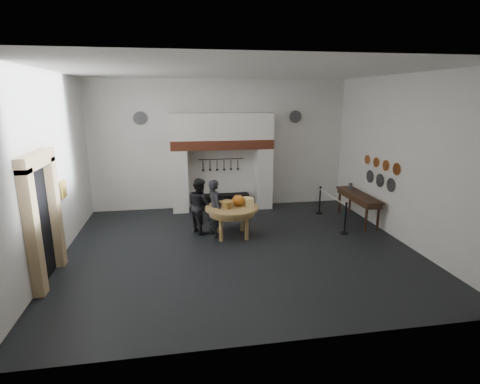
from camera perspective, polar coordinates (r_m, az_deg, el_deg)
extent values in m
cube|color=black|center=(10.06, -0.07, -8.50)|extent=(9.00, 8.00, 0.02)
cube|color=silver|center=(9.28, -0.08, 18.03)|extent=(9.00, 8.00, 0.02)
cube|color=silver|center=(13.33, -2.96, 7.21)|extent=(9.00, 0.02, 4.50)
cube|color=silver|center=(5.61, 6.72, -2.93)|extent=(9.00, 0.02, 4.50)
cube|color=silver|center=(9.75, -27.20, 2.98)|extent=(0.02, 8.00, 4.50)
cube|color=silver|center=(11.08, 23.62, 4.56)|extent=(0.02, 8.00, 4.50)
cube|color=silver|center=(13.10, -9.13, 1.70)|extent=(0.55, 0.70, 2.15)
cube|color=silver|center=(13.44, 3.55, 2.18)|extent=(0.55, 0.70, 2.15)
cube|color=#9E442B|center=(12.98, -2.78, 7.29)|extent=(3.50, 0.72, 0.32)
cube|color=silver|center=(12.92, -2.81, 9.97)|extent=(3.50, 0.70, 0.90)
cube|color=black|center=(13.46, -2.71, -1.42)|extent=(1.90, 0.45, 0.50)
cylinder|color=black|center=(13.32, -2.89, 5.04)|extent=(1.60, 0.02, 0.02)
cube|color=black|center=(9.05, -28.12, -4.47)|extent=(0.04, 1.10, 2.50)
cube|color=tan|center=(8.38, -29.03, -5.65)|extent=(0.22, 0.30, 2.60)
cube|color=tan|center=(9.64, -26.39, -2.87)|extent=(0.22, 0.30, 2.60)
cube|color=tan|center=(8.71, -28.64, 4.30)|extent=(0.22, 1.70, 0.30)
cube|color=gold|center=(10.61, -25.30, 0.40)|extent=(0.05, 0.34, 0.44)
cylinder|color=tan|center=(10.60, -1.25, -2.45)|extent=(1.64, 1.64, 0.07)
ellipsoid|color=orange|center=(10.68, -0.27, -1.27)|extent=(0.36, 0.36, 0.31)
cube|color=#FBE596|center=(10.59, 1.46, -1.59)|extent=(0.22, 0.22, 0.24)
cube|color=#EAD18C|center=(10.88, 1.06, -1.27)|extent=(0.18, 0.18, 0.20)
cone|color=#A4763C|center=(10.40, -1.95, -1.96)|extent=(0.34, 0.34, 0.22)
ellipsoid|color=brown|center=(10.90, -2.04, -1.45)|extent=(0.31, 0.18, 0.13)
imported|color=#212227|center=(10.65, -3.86, -2.47)|extent=(0.56, 0.70, 1.66)
imported|color=black|center=(11.01, -6.14, -2.04)|extent=(0.90, 0.98, 1.63)
cube|color=#3B2415|center=(12.46, 17.61, -0.43)|extent=(0.55, 2.20, 0.06)
cylinder|color=#525156|center=(12.95, 16.47, 0.84)|extent=(0.12, 0.12, 0.22)
cylinder|color=#C6662D|center=(11.27, 22.75, 3.24)|extent=(0.03, 0.34, 0.34)
cylinder|color=#C6662D|center=(11.73, 21.34, 3.77)|extent=(0.03, 0.32, 0.32)
cylinder|color=#C6662D|center=(12.20, 20.03, 4.26)|extent=(0.03, 0.30, 0.30)
cylinder|color=#C6662D|center=(12.67, 18.83, 4.72)|extent=(0.03, 0.28, 0.28)
cylinder|color=#4C4C51|center=(11.53, 21.99, 1.00)|extent=(0.03, 0.40, 0.40)
cylinder|color=#4C4C51|center=(12.03, 20.52, 1.66)|extent=(0.03, 0.40, 0.40)
cylinder|color=#4C4C51|center=(12.54, 19.18, 2.27)|extent=(0.03, 0.40, 0.40)
cylinder|color=#4C4C51|center=(13.17, -14.95, 10.82)|extent=(0.44, 0.03, 0.44)
cylinder|color=#4C4C51|center=(13.78, 8.45, 11.28)|extent=(0.44, 0.03, 0.44)
cylinder|color=black|center=(11.31, 15.76, -3.99)|extent=(0.05, 0.05, 0.90)
cylinder|color=black|center=(13.06, 12.07, -1.30)|extent=(0.05, 0.05, 0.90)
cylinder|color=silver|center=(12.07, 13.89, -0.73)|extent=(0.04, 2.00, 0.04)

